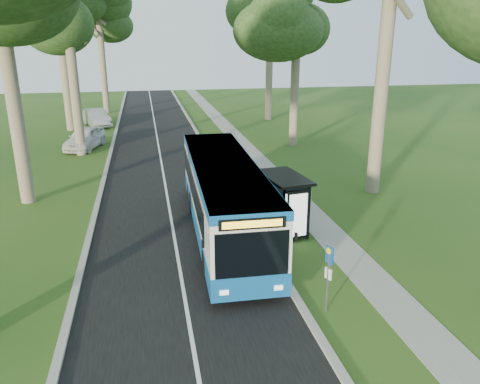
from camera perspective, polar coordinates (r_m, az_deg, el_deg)
The scene contains 14 objects.
ground at distance 18.67m, azimuth 3.25°, elevation -7.07°, with size 120.00×120.00×0.00m, color #274B17.
road at distance 27.49m, azimuth -9.16°, elevation 1.20°, with size 7.00×100.00×0.02m, color black.
kerb_east at distance 27.81m, azimuth -1.95°, elevation 1.74°, with size 0.25×100.00×0.12m, color #9E9B93.
kerb_west at distance 27.58m, azimuth -16.44°, elevation 0.84°, with size 0.25×100.00×0.12m, color #9E9B93.
centre_line at distance 27.48m, azimuth -9.16°, elevation 1.23°, with size 0.12×100.00×0.01m, color white.
footpath at distance 28.45m, azimuth 4.02°, elevation 1.99°, with size 1.50×100.00×0.02m, color gray.
bus at distance 19.50m, azimuth -1.96°, elevation -0.70°, with size 2.85×12.04×3.18m.
bus_stop_sign at distance 14.39m, azimuth 10.73°, elevation -9.35°, with size 0.15×0.30×2.21m.
bus_shelter at distance 19.70m, azimuth 6.10°, elevation -0.36°, with size 1.93×3.04×2.45m.
litter_bin at distance 19.82m, azimuth 6.41°, elevation -4.23°, with size 0.49×0.49×0.85m.
car_white at distance 37.18m, azimuth -18.39°, elevation 6.27°, with size 1.93×4.81×1.64m, color silver.
car_silver at distance 46.53m, azimuth -17.09°, elevation 8.65°, with size 1.69×4.85×1.60m, color #9D9FA5.
tree_west_e at distance 54.54m, azimuth -16.99°, elevation 21.12°, with size 5.20×5.20×15.30m.
tree_east_c at distance 36.14m, azimuth 7.06°, elevation 21.96°, with size 5.20×5.20×13.97m.
Camera 1 is at (-4.39, -16.28, 8.01)m, focal length 35.00 mm.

